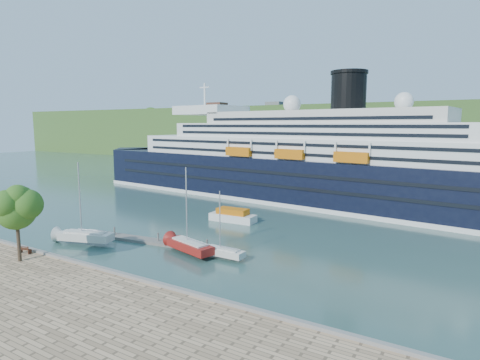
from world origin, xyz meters
The scene contains 11 objects.
ground centered at (0.00, 0.00, 0.00)m, with size 400.00×400.00×0.00m, color #294844.
far_hillside centered at (0.00, 145.00, 12.00)m, with size 400.00×50.00×24.00m, color #345823.
quay_coping centered at (0.00, -0.20, 1.15)m, with size 220.00×0.50×0.30m, color slate.
cruise_ship centered at (3.44, 51.61, 13.15)m, with size 117.15×17.06×26.31m, color black, non-canonical shape.
park_bench centered at (-7.06, -1.20, 1.51)m, with size 1.59×0.65×1.02m, color #4C2615, non-canonical shape.
promenade_tree centered at (-5.00, -3.04, 5.69)m, with size 5.66×5.66×9.37m, color #265E18, non-canonical shape.
floating_pontoon centered at (-0.50, 12.14, 0.19)m, with size 17.04×2.08×0.38m, color slate, non-canonical shape.
sailboat_white_near centered at (-6.79, 7.04, 5.32)m, with size 8.24×2.29×10.64m, color silver, non-canonical shape.
sailboat_red centered at (7.97, 10.95, 5.21)m, with size 8.06×2.24×10.41m, color maroon, non-canonical shape.
sailboat_white_far centered at (12.37, 11.78, 3.96)m, with size 6.13×1.70×7.91m, color silver, non-canonical shape.
tender_launch centered at (3.31, 28.37, 1.10)m, with size 8.00×2.74×2.21m, color #CB670B, non-canonical shape.
Camera 1 is at (38.35, -27.15, 16.08)m, focal length 30.00 mm.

